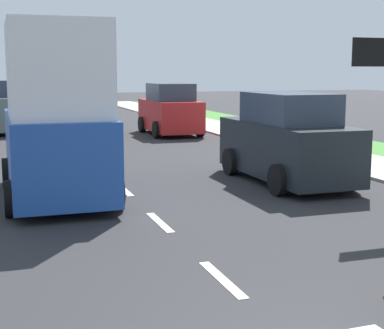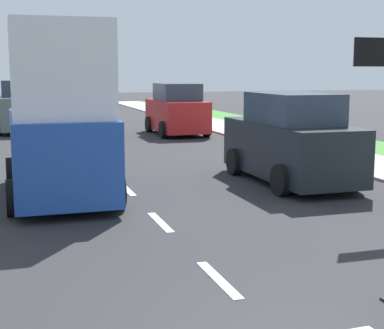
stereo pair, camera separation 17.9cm
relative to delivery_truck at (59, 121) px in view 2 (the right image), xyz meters
name	(u,v)px [view 2 (the right image)]	position (x,y,z in m)	size (l,w,h in m)	color
ground_plane	(70,134)	(1.48, 12.82, -1.61)	(96.00, 96.00, 0.00)	#28282B
sidewalk_right	(372,166)	(8.68, 1.82, -1.61)	(2.40, 72.00, 0.14)	#B2ADA3
lane_center_line	(62,125)	(1.48, 17.02, -1.60)	(0.14, 46.40, 0.01)	silver
delivery_truck	(59,121)	(0.00, 0.00, 0.00)	(2.16, 4.60, 3.54)	#1E4799
car_oncoming_second	(21,108)	(-0.44, 14.34, -0.57)	(2.00, 3.83, 2.24)	slate
car_parked_curbside	(290,141)	(5.34, 0.24, -0.62)	(1.94, 4.35, 2.12)	black
car_oncoming_third	(21,100)	(-0.25, 23.82, -0.67)	(1.92, 3.95, 2.02)	black
car_parked_far	(177,111)	(5.74, 11.42, -0.62)	(2.03, 3.95, 2.12)	red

